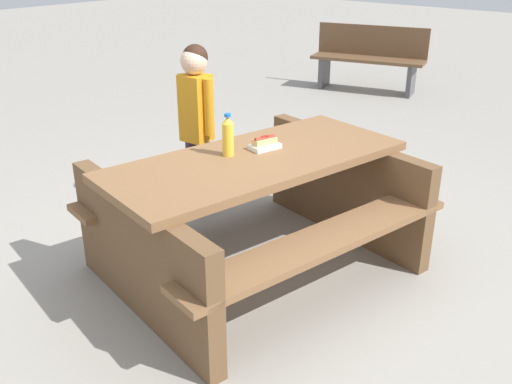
{
  "coord_description": "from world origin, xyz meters",
  "views": [
    {
      "loc": [
        -2.38,
        -2.02,
        1.91
      ],
      "look_at": [
        0.0,
        0.0,
        0.52
      ],
      "focal_mm": 40.15,
      "sensor_mm": 36.0,
      "label": 1
    }
  ],
  "objects_px": {
    "picnic_table": "(256,204)",
    "soda_bottle": "(228,136)",
    "hotdog_tray": "(265,144)",
    "child_in_coat": "(196,109)",
    "park_bench_mid": "(369,57)"
  },
  "relations": [
    {
      "from": "picnic_table",
      "to": "soda_bottle",
      "type": "xyz_separation_m",
      "value": [
        -0.09,
        0.14,
        0.42
      ]
    },
    {
      "from": "hotdog_tray",
      "to": "picnic_table",
      "type": "bearing_deg",
      "value": -160.86
    },
    {
      "from": "soda_bottle",
      "to": "picnic_table",
      "type": "bearing_deg",
      "value": -57.75
    },
    {
      "from": "soda_bottle",
      "to": "child_in_coat",
      "type": "xyz_separation_m",
      "value": [
        0.46,
        0.74,
        -0.07
      ]
    },
    {
      "from": "child_in_coat",
      "to": "park_bench_mid",
      "type": "xyz_separation_m",
      "value": [
        4.17,
        0.98,
        -0.35
      ]
    },
    {
      "from": "picnic_table",
      "to": "child_in_coat",
      "type": "bearing_deg",
      "value": 67.01
    },
    {
      "from": "soda_bottle",
      "to": "hotdog_tray",
      "type": "xyz_separation_m",
      "value": [
        0.22,
        -0.09,
        -0.09
      ]
    },
    {
      "from": "picnic_table",
      "to": "child_in_coat",
      "type": "relative_size",
      "value": 1.63
    },
    {
      "from": "hotdog_tray",
      "to": "child_in_coat",
      "type": "distance_m",
      "value": 0.86
    },
    {
      "from": "hotdog_tray",
      "to": "child_in_coat",
      "type": "height_order",
      "value": "child_in_coat"
    },
    {
      "from": "picnic_table",
      "to": "soda_bottle",
      "type": "height_order",
      "value": "soda_bottle"
    },
    {
      "from": "child_in_coat",
      "to": "park_bench_mid",
      "type": "relative_size",
      "value": 0.81
    },
    {
      "from": "soda_bottle",
      "to": "park_bench_mid",
      "type": "relative_size",
      "value": 0.16
    },
    {
      "from": "soda_bottle",
      "to": "park_bench_mid",
      "type": "distance_m",
      "value": 4.95
    },
    {
      "from": "picnic_table",
      "to": "park_bench_mid",
      "type": "height_order",
      "value": "park_bench_mid"
    }
  ]
}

